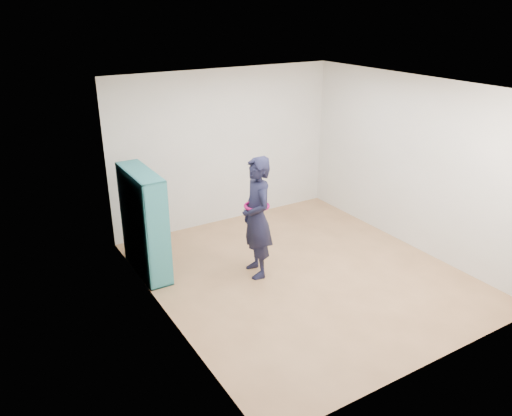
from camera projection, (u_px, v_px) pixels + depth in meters
floor at (302, 273)px, 7.05m from camera, size 4.50×4.50×0.00m
ceiling at (309, 87)px, 6.06m from camera, size 4.50×4.50×0.00m
wall_left at (161, 218)px, 5.60m from camera, size 0.02×4.50×2.60m
wall_right at (412, 164)px, 7.51m from camera, size 0.02×4.50×2.60m
wall_back at (225, 148)px, 8.34m from camera, size 4.00×0.02×2.60m
wall_front at (444, 256)px, 4.78m from camera, size 4.00×0.02×2.60m
bookshelf at (143, 225)px, 6.84m from camera, size 0.33×1.12×1.49m
person at (257, 218)px, 6.74m from camera, size 0.52×0.69×1.71m
smartphone at (245, 209)px, 6.72m from camera, size 0.01×0.08×0.12m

